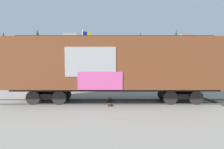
# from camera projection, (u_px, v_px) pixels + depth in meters

# --- Properties ---
(ground_plane) EXTENTS (260.00, 260.00, 0.00)m
(ground_plane) POSITION_uv_depth(u_px,v_px,m) (118.00, 102.00, 12.27)
(ground_plane) COLOR gray
(track) EXTENTS (60.02, 4.06, 0.08)m
(track) POSITION_uv_depth(u_px,v_px,m) (138.00, 102.00, 12.26)
(track) COLOR #4C4742
(track) RESTS_ON ground_plane
(freight_car) EXTENTS (14.09, 3.45, 4.59)m
(freight_car) POSITION_uv_depth(u_px,v_px,m) (115.00, 64.00, 12.08)
(freight_car) COLOR brown
(freight_car) RESTS_ON ground_plane
(flagpole) EXTENTS (1.27, 0.51, 7.40)m
(flagpole) POSITION_uv_depth(u_px,v_px,m) (84.00, 49.00, 24.70)
(flagpole) COLOR silver
(flagpole) RESTS_ON ground_plane
(hillside) EXTENTS (115.60, 43.43, 14.19)m
(hillside) POSITION_uv_depth(u_px,v_px,m) (107.00, 58.00, 73.23)
(hillside) COLOR slate
(hillside) RESTS_ON ground_plane
(parked_car_black) EXTENTS (4.66, 2.18, 1.61)m
(parked_car_black) POSITION_uv_depth(u_px,v_px,m) (76.00, 82.00, 18.44)
(parked_car_black) COLOR black
(parked_car_black) RESTS_ON ground_plane
(parked_car_green) EXTENTS (4.92, 2.41, 1.60)m
(parked_car_green) POSITION_uv_depth(u_px,v_px,m) (136.00, 81.00, 18.73)
(parked_car_green) COLOR #1E5933
(parked_car_green) RESTS_ON ground_plane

